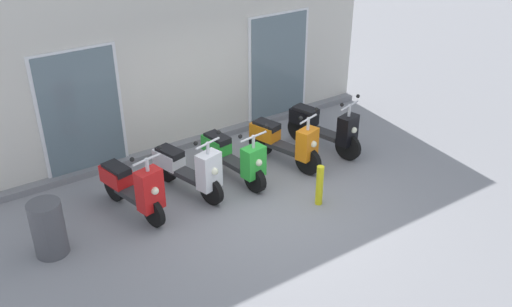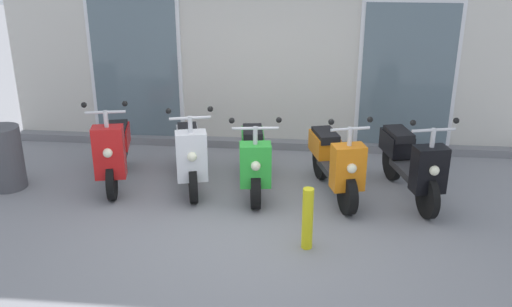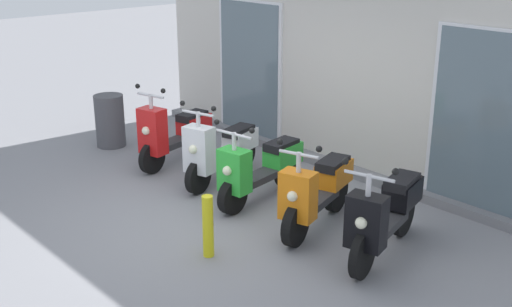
{
  "view_description": "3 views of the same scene",
  "coord_description": "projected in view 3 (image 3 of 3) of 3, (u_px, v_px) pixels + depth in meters",
  "views": [
    {
      "loc": [
        -4.48,
        -6.34,
        5.12
      ],
      "look_at": [
        0.09,
        0.43,
        0.69
      ],
      "focal_mm": 39.3,
      "sensor_mm": 36.0,
      "label": 1
    },
    {
      "loc": [
        0.7,
        -5.96,
        3.21
      ],
      "look_at": [
        0.03,
        0.47,
        0.68
      ],
      "focal_mm": 40.08,
      "sensor_mm": 36.0,
      "label": 2
    },
    {
      "loc": [
        5.56,
        -4.3,
        3.33
      ],
      "look_at": [
        0.14,
        0.67,
        0.75
      ],
      "focal_mm": 44.68,
      "sensor_mm": 36.0,
      "label": 3
    }
  ],
  "objects": [
    {
      "name": "ground_plane",
      "position": [
        207.0,
        221.0,
        7.71
      ],
      "size": [
        40.0,
        40.0,
        0.0
      ],
      "primitive_type": "plane",
      "color": "gray"
    },
    {
      "name": "storefront_facade",
      "position": [
        358.0,
        45.0,
        8.84
      ],
      "size": [
        8.19,
        0.5,
        3.79
      ],
      "color": "beige",
      "rests_on": "ground_plane"
    },
    {
      "name": "scooter_red",
      "position": [
        174.0,
        133.0,
        9.45
      ],
      "size": [
        0.68,
        1.5,
        1.29
      ],
      "color": "black",
      "rests_on": "ground_plane"
    },
    {
      "name": "scooter_white",
      "position": [
        221.0,
        149.0,
        8.8
      ],
      "size": [
        0.75,
        1.55,
        1.24
      ],
      "color": "black",
      "rests_on": "ground_plane"
    },
    {
      "name": "scooter_green",
      "position": [
        261.0,
        168.0,
        8.19
      ],
      "size": [
        0.64,
        1.58,
        1.16
      ],
      "color": "black",
      "rests_on": "ground_plane"
    },
    {
      "name": "scooter_orange",
      "position": [
        317.0,
        191.0,
        7.41
      ],
      "size": [
        0.75,
        1.56,
        1.2
      ],
      "color": "black",
      "rests_on": "ground_plane"
    },
    {
      "name": "scooter_black",
      "position": [
        385.0,
        213.0,
        6.75
      ],
      "size": [
        0.75,
        1.64,
        1.22
      ],
      "color": "black",
      "rests_on": "ground_plane"
    },
    {
      "name": "curb_bollard",
      "position": [
        208.0,
        226.0,
        6.78
      ],
      "size": [
        0.12,
        0.12,
        0.7
      ],
      "primitive_type": "cylinder",
      "color": "yellow",
      "rests_on": "ground_plane"
    },
    {
      "name": "trash_bin",
      "position": [
        110.0,
        121.0,
        10.28
      ],
      "size": [
        0.47,
        0.47,
        0.85
      ],
      "primitive_type": "cylinder",
      "color": "#4C4C51",
      "rests_on": "ground_plane"
    }
  ]
}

